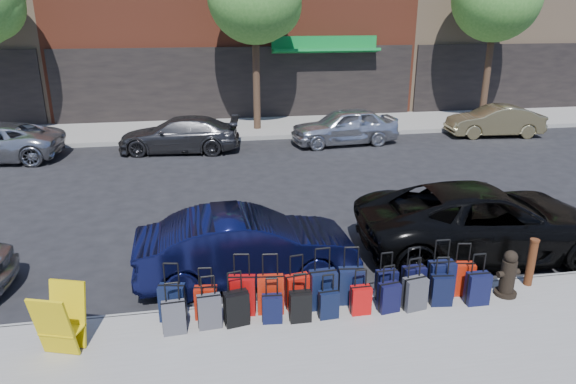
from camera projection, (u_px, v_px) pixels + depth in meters
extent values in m
plane|color=black|center=(281.00, 212.00, 13.32)|extent=(120.00, 120.00, 0.00)
cube|color=gray|center=(355.00, 374.00, 7.26)|extent=(60.00, 4.00, 0.15)
cube|color=gray|center=(245.00, 128.00, 22.58)|extent=(60.00, 4.00, 0.15)
cube|color=gray|center=(322.00, 300.00, 9.13)|extent=(60.00, 0.08, 0.15)
cube|color=gray|center=(250.00, 138.00, 20.71)|extent=(60.00, 0.08, 0.15)
cube|color=black|center=(240.00, 85.00, 23.85)|extent=(16.66, 0.15, 3.40)
cube|color=#0C702C|center=(326.00, 51.00, 23.68)|extent=(5.00, 0.91, 0.27)
cube|color=#0C702C|center=(325.00, 43.00, 23.84)|extent=(5.00, 0.10, 0.60)
cube|color=black|center=(549.00, 77.00, 26.47)|extent=(14.70, 0.15, 3.40)
cylinder|color=black|center=(256.00, 72.00, 21.38)|extent=(0.30, 0.30, 4.80)
sphere|color=#397D29|center=(270.00, 6.00, 20.61)|extent=(2.58, 2.58, 2.58)
cylinder|color=black|center=(488.00, 67.00, 23.09)|extent=(0.30, 0.30, 4.80)
sphere|color=#397D29|center=(508.00, 6.00, 22.33)|extent=(2.58, 2.58, 2.58)
cube|color=black|center=(173.00, 303.00, 8.33)|extent=(0.45, 0.31, 0.62)
cylinder|color=black|center=(169.00, 265.00, 8.10)|extent=(0.23, 0.08, 0.03)
cube|color=maroon|center=(206.00, 303.00, 8.39)|extent=(0.39, 0.25, 0.55)
cylinder|color=black|center=(204.00, 270.00, 8.19)|extent=(0.21, 0.06, 0.03)
cube|color=#910909|center=(242.00, 295.00, 8.50)|extent=(0.47, 0.31, 0.66)
cylinder|color=black|center=(241.00, 256.00, 8.26)|extent=(0.25, 0.07, 0.03)
cube|color=#9A1B09|center=(271.00, 294.00, 8.54)|extent=(0.46, 0.28, 0.65)
cylinder|color=black|center=(270.00, 256.00, 8.30)|extent=(0.24, 0.06, 0.03)
cube|color=#A6140A|center=(298.00, 292.00, 8.68)|extent=(0.43, 0.28, 0.60)
cylinder|color=black|center=(298.00, 257.00, 8.46)|extent=(0.22, 0.07, 0.03)
cube|color=black|center=(323.00, 289.00, 8.67)|extent=(0.46, 0.27, 0.67)
cylinder|color=black|center=(324.00, 250.00, 8.43)|extent=(0.25, 0.04, 0.03)
cube|color=black|center=(351.00, 286.00, 8.81)|extent=(0.45, 0.29, 0.64)
cylinder|color=black|center=(353.00, 249.00, 8.58)|extent=(0.24, 0.06, 0.03)
cube|color=black|center=(386.00, 285.00, 8.94)|extent=(0.37, 0.21, 0.54)
cylinder|color=black|center=(388.00, 254.00, 8.74)|extent=(0.20, 0.04, 0.03)
cube|color=black|center=(413.00, 282.00, 8.99)|extent=(0.40, 0.24, 0.58)
cylinder|color=black|center=(416.00, 249.00, 8.78)|extent=(0.22, 0.05, 0.03)
cube|color=black|center=(441.00, 279.00, 8.99)|extent=(0.45, 0.26, 0.67)
cylinder|color=black|center=(445.00, 242.00, 8.75)|extent=(0.25, 0.04, 0.03)
cube|color=#9C1B0A|center=(462.00, 279.00, 9.08)|extent=(0.43, 0.28, 0.60)
cylinder|color=black|center=(466.00, 245.00, 8.87)|extent=(0.23, 0.07, 0.03)
cube|color=#434349|center=(174.00, 318.00, 8.00)|extent=(0.37, 0.23, 0.53)
cylinder|color=black|center=(171.00, 285.00, 7.81)|extent=(0.20, 0.05, 0.03)
cube|color=#3F3E44|center=(210.00, 311.00, 8.15)|extent=(0.38, 0.24, 0.54)
cylinder|color=black|center=(208.00, 278.00, 7.95)|extent=(0.21, 0.05, 0.03)
cube|color=black|center=(237.00, 308.00, 8.21)|extent=(0.42, 0.29, 0.57)
cylinder|color=black|center=(235.00, 274.00, 8.01)|extent=(0.22, 0.07, 0.03)
cube|color=black|center=(272.00, 309.00, 8.29)|extent=(0.34, 0.21, 0.48)
cylinder|color=black|center=(272.00, 280.00, 8.11)|extent=(0.18, 0.05, 0.03)
cube|color=black|center=(300.00, 306.00, 8.31)|extent=(0.35, 0.20, 0.51)
cylinder|color=black|center=(301.00, 276.00, 8.13)|extent=(0.19, 0.03, 0.03)
cube|color=black|center=(328.00, 304.00, 8.41)|extent=(0.33, 0.21, 0.47)
cylinder|color=black|center=(329.00, 277.00, 8.24)|extent=(0.18, 0.04, 0.03)
cube|color=#AC0B0B|center=(361.00, 300.00, 8.52)|extent=(0.33, 0.19, 0.49)
cylinder|color=black|center=(362.00, 272.00, 8.34)|extent=(0.19, 0.03, 0.03)
cube|color=black|center=(389.00, 297.00, 8.58)|extent=(0.37, 0.25, 0.51)
cylinder|color=black|center=(391.00, 268.00, 8.40)|extent=(0.20, 0.06, 0.03)
cube|color=#38393D|center=(415.00, 294.00, 8.64)|extent=(0.42, 0.29, 0.57)
cylinder|color=black|center=(418.00, 260.00, 8.43)|extent=(0.22, 0.07, 0.03)
cube|color=black|center=(441.00, 290.00, 8.78)|extent=(0.39, 0.26, 0.54)
cylinder|color=black|center=(445.00, 259.00, 8.58)|extent=(0.21, 0.06, 0.03)
cube|color=black|center=(477.00, 289.00, 8.80)|extent=(0.39, 0.23, 0.57)
cylinder|color=black|center=(482.00, 256.00, 8.59)|extent=(0.22, 0.03, 0.03)
cylinder|color=black|center=(505.00, 293.00, 9.15)|extent=(0.39, 0.39, 0.06)
cylinder|color=black|center=(508.00, 276.00, 9.04)|extent=(0.26, 0.26, 0.60)
sphere|color=black|center=(511.00, 257.00, 8.91)|extent=(0.24, 0.24, 0.24)
cylinder|color=black|center=(508.00, 273.00, 9.02)|extent=(0.44, 0.16, 0.11)
cylinder|color=#38190C|center=(531.00, 263.00, 9.35)|extent=(0.15, 0.15, 0.89)
cylinder|color=#38190C|center=(535.00, 240.00, 9.20)|extent=(0.17, 0.17, 0.04)
cube|color=gold|center=(54.00, 328.00, 7.32)|extent=(0.62, 0.42, 1.01)
cube|color=gold|center=(68.00, 313.00, 7.66)|extent=(0.62, 0.42, 1.01)
cube|color=gold|center=(62.00, 329.00, 7.54)|extent=(0.65, 0.53, 0.02)
imported|color=black|center=(247.00, 247.00, 9.78)|extent=(4.24, 1.62, 1.38)
imported|color=black|center=(485.00, 221.00, 10.84)|extent=(5.55, 2.88, 1.49)
imported|color=#363638|center=(179.00, 135.00, 18.88)|extent=(4.60, 2.33, 1.28)
imported|color=silver|center=(344.00, 126.00, 19.93)|extent=(4.27, 2.03, 1.41)
imported|color=#93865A|center=(495.00, 121.00, 21.25)|extent=(3.97, 1.74, 1.27)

